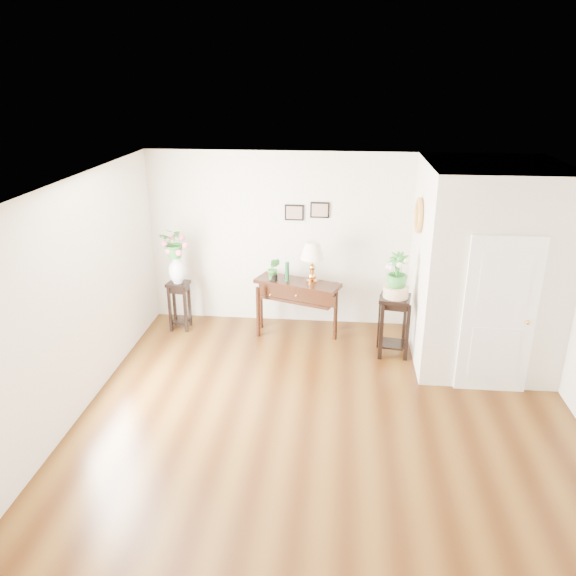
# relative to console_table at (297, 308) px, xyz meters

# --- Properties ---
(floor) EXTENTS (6.00, 5.50, 0.02)m
(floor) POSITION_rel_console_table_xyz_m (0.55, -2.23, -0.44)
(floor) COLOR #5B3913
(floor) RESTS_ON ground
(ceiling) EXTENTS (6.00, 5.50, 0.02)m
(ceiling) POSITION_rel_console_table_xyz_m (0.55, -2.23, 2.36)
(ceiling) COLOR white
(ceiling) RESTS_ON ground
(wall_back) EXTENTS (6.00, 0.02, 2.80)m
(wall_back) POSITION_rel_console_table_xyz_m (0.55, 0.52, 0.96)
(wall_back) COLOR silver
(wall_back) RESTS_ON ground
(wall_front) EXTENTS (6.00, 0.02, 2.80)m
(wall_front) POSITION_rel_console_table_xyz_m (0.55, -4.98, 0.96)
(wall_front) COLOR silver
(wall_front) RESTS_ON ground
(wall_left) EXTENTS (0.02, 5.50, 2.80)m
(wall_left) POSITION_rel_console_table_xyz_m (-2.45, -2.23, 0.96)
(wall_left) COLOR silver
(wall_left) RESTS_ON ground
(partition) EXTENTS (1.80, 1.95, 2.80)m
(partition) POSITION_rel_console_table_xyz_m (2.65, -0.46, 0.96)
(partition) COLOR silver
(partition) RESTS_ON floor
(door) EXTENTS (0.90, 0.05, 2.10)m
(door) POSITION_rel_console_table_xyz_m (2.65, -1.46, 0.61)
(door) COLOR white
(door) RESTS_ON floor
(art_print_left) EXTENTS (0.30, 0.02, 0.25)m
(art_print_left) POSITION_rel_console_table_xyz_m (-0.10, 0.50, 1.41)
(art_print_left) COLOR black
(art_print_left) RESTS_ON wall_back
(art_print_right) EXTENTS (0.30, 0.02, 0.25)m
(art_print_right) POSITION_rel_console_table_xyz_m (0.30, 0.50, 1.46)
(art_print_right) COLOR black
(art_print_right) RESTS_ON wall_back
(wall_ornament) EXTENTS (0.07, 0.51, 0.51)m
(wall_ornament) POSITION_rel_console_table_xyz_m (1.71, -0.33, 1.61)
(wall_ornament) COLOR gold
(wall_ornament) RESTS_ON partition
(console_table) EXTENTS (1.40, 0.87, 0.88)m
(console_table) POSITION_rel_console_table_xyz_m (0.00, 0.00, 0.00)
(console_table) COLOR black
(console_table) RESTS_ON floor
(table_lamp) EXTENTS (0.48, 0.48, 0.64)m
(table_lamp) POSITION_rel_console_table_xyz_m (0.22, 0.00, 0.79)
(table_lamp) COLOR #DC9648
(table_lamp) RESTS_ON console_table
(green_vase) EXTENTS (0.07, 0.07, 0.31)m
(green_vase) POSITION_rel_console_table_xyz_m (-0.16, 0.00, 0.61)
(green_vase) COLOR #154827
(green_vase) RESTS_ON console_table
(potted_plant) EXTENTS (0.21, 0.17, 0.35)m
(potted_plant) POSITION_rel_console_table_xyz_m (-0.37, 0.00, 0.62)
(potted_plant) COLOR #308231
(potted_plant) RESTS_ON console_table
(plant_stand_a) EXTENTS (0.36, 0.36, 0.80)m
(plant_stand_a) POSITION_rel_console_table_xyz_m (-1.90, -0.00, -0.04)
(plant_stand_a) COLOR black
(plant_stand_a) RESTS_ON floor
(porcelain_vase) EXTENTS (0.31, 0.31, 0.46)m
(porcelain_vase) POSITION_rel_console_table_xyz_m (-1.90, -0.00, 0.58)
(porcelain_vase) COLOR white
(porcelain_vase) RESTS_ON plant_stand_a
(lily_arrangement) EXTENTS (0.52, 0.48, 0.49)m
(lily_arrangement) POSITION_rel_console_table_xyz_m (-1.90, -0.00, 1.00)
(lily_arrangement) COLOR #308231
(lily_arrangement) RESTS_ON porcelain_vase
(plant_stand_b) EXTENTS (0.49, 0.49, 0.91)m
(plant_stand_b) POSITION_rel_console_table_xyz_m (1.45, -0.56, 0.01)
(plant_stand_b) COLOR black
(plant_stand_b) RESTS_ON floor
(ceramic_bowl) EXTENTS (0.47, 0.47, 0.16)m
(ceramic_bowl) POSITION_rel_console_table_xyz_m (1.45, -0.56, 0.55)
(ceramic_bowl) COLOR beige
(ceramic_bowl) RESTS_ON plant_stand_b
(narcissus) EXTENTS (0.33, 0.33, 0.53)m
(narcissus) POSITION_rel_console_table_xyz_m (1.45, -0.56, 0.85)
(narcissus) COLOR #308231
(narcissus) RESTS_ON ceramic_bowl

